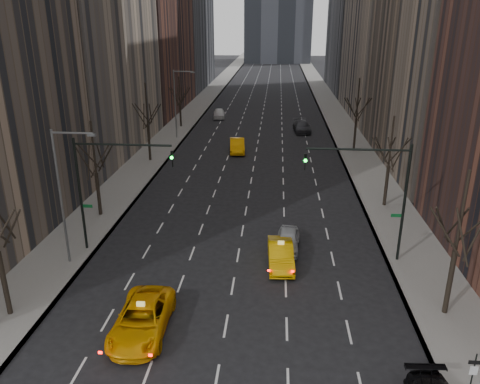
# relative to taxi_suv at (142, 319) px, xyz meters

# --- Properties ---
(ground) EXTENTS (400.00, 400.00, 0.00)m
(ground) POSITION_rel_taxi_suv_xyz_m (4.28, -3.16, -0.80)
(ground) COLOR black
(ground) RESTS_ON ground
(sidewalk_left) EXTENTS (4.50, 320.00, 0.15)m
(sidewalk_left) POSITION_rel_taxi_suv_xyz_m (-7.97, 66.84, -0.72)
(sidewalk_left) COLOR slate
(sidewalk_left) RESTS_ON ground
(sidewalk_right) EXTENTS (4.50, 320.00, 0.15)m
(sidewalk_right) POSITION_rel_taxi_suv_xyz_m (16.53, 66.84, -0.72)
(sidewalk_right) COLOR slate
(sidewalk_right) RESTS_ON ground
(tree_lw_b) EXTENTS (3.36, 3.50, 7.82)m
(tree_lw_b) POSITION_rel_taxi_suv_xyz_m (-7.72, 14.84, 2.92)
(tree_lw_b) COLOR black
(tree_lw_b) RESTS_ON ground
(tree_lw_c) EXTENTS (3.36, 3.50, 8.74)m
(tree_lw_c) POSITION_rel_taxi_suv_xyz_m (-7.72, 30.84, 3.24)
(tree_lw_c) COLOR black
(tree_lw_c) RESTS_ON ground
(tree_lw_d) EXTENTS (3.36, 3.50, 7.36)m
(tree_lw_d) POSITION_rel_taxi_suv_xyz_m (-7.72, 48.84, 2.76)
(tree_lw_d) COLOR black
(tree_lw_d) RESTS_ON ground
(tree_rw_a) EXTENTS (3.36, 3.50, 8.28)m
(tree_rw_a) POSITION_rel_taxi_suv_xyz_m (16.28, 2.84, 3.08)
(tree_rw_a) COLOR black
(tree_rw_a) RESTS_ON ground
(tree_rw_b) EXTENTS (3.36, 3.50, 7.82)m
(tree_rw_b) POSITION_rel_taxi_suv_xyz_m (16.28, 18.84, 2.92)
(tree_rw_b) COLOR black
(tree_rw_b) RESTS_ON ground
(tree_rw_c) EXTENTS (3.36, 3.50, 8.74)m
(tree_rw_c) POSITION_rel_taxi_suv_xyz_m (16.28, 36.84, 3.24)
(tree_rw_c) COLOR black
(tree_rw_c) RESTS_ON ground
(traffic_mast_left) EXTENTS (6.69, 0.39, 8.00)m
(traffic_mast_left) POSITION_rel_taxi_suv_xyz_m (-4.82, 8.84, 4.69)
(traffic_mast_left) COLOR black
(traffic_mast_left) RESTS_ON ground
(traffic_mast_right) EXTENTS (6.69, 0.39, 8.00)m
(traffic_mast_right) POSITION_rel_taxi_suv_xyz_m (13.39, 8.84, 4.69)
(traffic_mast_right) COLOR black
(traffic_mast_right) RESTS_ON ground
(streetlight_near) EXTENTS (2.83, 0.22, 9.00)m
(streetlight_near) POSITION_rel_taxi_suv_xyz_m (-6.55, 6.84, 4.82)
(streetlight_near) COLOR slate
(streetlight_near) RESTS_ON ground
(streetlight_far) EXTENTS (2.83, 0.22, 9.00)m
(streetlight_far) POSITION_rel_taxi_suv_xyz_m (-6.55, 41.84, 4.82)
(streetlight_far) COLOR slate
(streetlight_far) RESTS_ON ground
(sign_post) EXTENTS (0.55, 0.06, 2.80)m
(sign_post) POSITION_rel_taxi_suv_xyz_m (14.88, -4.16, 1.00)
(sign_post) COLOR black
(sign_post) RESTS_ON ground
(taxi_suv) EXTENTS (2.77, 5.80, 1.60)m
(taxi_suv) POSITION_rel_taxi_suv_xyz_m (0.00, 0.00, 0.00)
(taxi_suv) COLOR #F0A105
(taxi_suv) RESTS_ON ground
(taxi_sedan) EXTENTS (1.86, 4.71, 1.52)m
(taxi_sedan) POSITION_rel_taxi_suv_xyz_m (7.20, 7.72, -0.04)
(taxi_sedan) COLOR #D79D04
(taxi_sedan) RESTS_ON ground
(silver_sedan_ahead) EXTENTS (1.92, 4.15, 1.37)m
(silver_sedan_ahead) POSITION_rel_taxi_suv_xyz_m (7.72, 10.07, -0.11)
(silver_sedan_ahead) COLOR #B0B4B8
(silver_sedan_ahead) RESTS_ON ground
(far_taxi) EXTENTS (2.23, 5.16, 1.65)m
(far_taxi) POSITION_rel_taxi_suv_xyz_m (1.96, 35.51, 0.03)
(far_taxi) COLOR #FFA105
(far_taxi) RESTS_ON ground
(far_suv_grey) EXTENTS (2.71, 5.64, 1.58)m
(far_suv_grey) POSITION_rel_taxi_suv_xyz_m (10.35, 47.13, -0.01)
(far_suv_grey) COLOR #2E2E33
(far_suv_grey) RESTS_ON ground
(far_car_white) EXTENTS (2.32, 4.70, 1.54)m
(far_car_white) POSITION_rel_taxi_suv_xyz_m (-2.79, 56.17, -0.03)
(far_car_white) COLOR silver
(far_car_white) RESTS_ON ground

